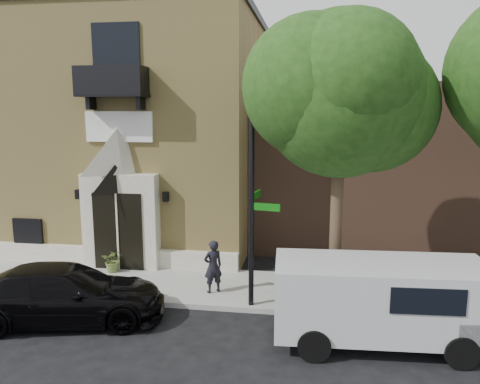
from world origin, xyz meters
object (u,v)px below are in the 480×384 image
Objects in this scene: street_sign at (252,208)px; dumpster at (342,288)px; black_sedan at (65,294)px; cargo_van at (388,300)px; pedestrian_near at (213,266)px; fire_hydrant at (315,294)px.

street_sign reaches higher than dumpster.
street_sign is 3.24m from dumpster.
cargo_van is (8.07, -0.00, 0.37)m from black_sedan.
fire_hydrant is at bearing 130.50° from pedestrian_near.
cargo_van is at bearing -12.83° from street_sign.
street_sign is 2.75× the size of dumpster.
fire_hydrant is 0.56× the size of pedestrian_near.
pedestrian_near is (3.47, 2.15, 0.20)m from black_sedan.
black_sedan is 5.76× the size of fire_hydrant.
cargo_van reaches higher than fire_hydrant.
fire_hydrant is (-1.66, 1.39, -0.53)m from cargo_van.
black_sedan is 7.30m from dumpster.
fire_hydrant is 3.06m from pedestrian_near.
street_sign is at bearing 161.29° from dumpster.
cargo_van is 3.18× the size of pedestrian_near.
cargo_van is at bearing -39.79° from fire_hydrant.
dumpster is at bearing 117.99° from cargo_van.
street_sign is 6.07× the size of fire_hydrant.
black_sedan is at bearing 176.67° from cargo_van.
black_sedan is 5.36m from street_sign.
black_sedan is 6.56m from fire_hydrant.
cargo_van is at bearing -79.83° from dumpster.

